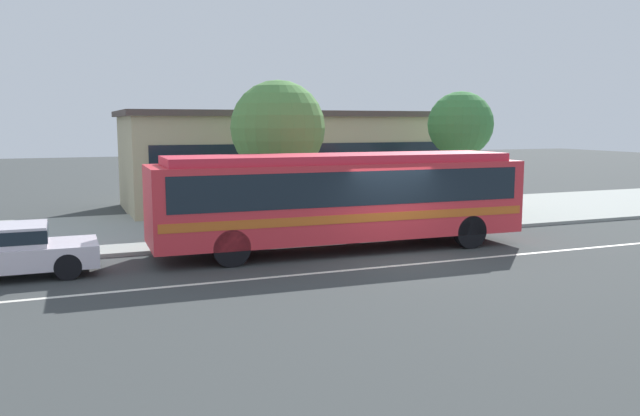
# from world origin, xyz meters

# --- Properties ---
(ground_plane) EXTENTS (120.00, 120.00, 0.00)m
(ground_plane) POSITION_xyz_m (0.00, 0.00, 0.00)
(ground_plane) COLOR #373C3C
(sidewalk_slab) EXTENTS (60.00, 8.00, 0.12)m
(sidewalk_slab) POSITION_xyz_m (0.00, 7.08, 0.06)
(sidewalk_slab) COLOR #979C96
(sidewalk_slab) RESTS_ON ground_plane
(lane_stripe_center) EXTENTS (56.00, 0.16, 0.01)m
(lane_stripe_center) POSITION_xyz_m (0.00, -0.80, 0.00)
(lane_stripe_center) COLOR silver
(lane_stripe_center) RESTS_ON ground_plane
(transit_bus) EXTENTS (11.11, 2.78, 2.84)m
(transit_bus) POSITION_xyz_m (-1.00, 1.73, 1.65)
(transit_bus) COLOR red
(transit_bus) RESTS_ON ground_plane
(sedan_behind_bus) EXTENTS (4.33, 1.82, 1.29)m
(sedan_behind_bus) POSITION_xyz_m (-10.09, 1.58, 0.72)
(sedan_behind_bus) COLOR silver
(sedan_behind_bus) RESTS_ON ground_plane
(pedestrian_waiting_near_sign) EXTENTS (0.47, 0.47, 1.61)m
(pedestrian_waiting_near_sign) POSITION_xyz_m (-2.09, 4.92, 1.06)
(pedestrian_waiting_near_sign) COLOR #665A53
(pedestrian_waiting_near_sign) RESTS_ON sidewalk_slab
(pedestrian_walking_along_curb) EXTENTS (0.45, 0.45, 1.70)m
(pedestrian_walking_along_curb) POSITION_xyz_m (0.99, 3.82, 1.12)
(pedestrian_walking_along_curb) COLOR navy
(pedestrian_walking_along_curb) RESTS_ON sidewalk_slab
(street_tree_near_stop) EXTENTS (3.25, 3.25, 5.08)m
(street_tree_near_stop) POSITION_xyz_m (-1.65, 5.62, 3.55)
(street_tree_near_stop) COLOR brown
(street_tree_near_stop) RESTS_ON sidewalk_slab
(street_tree_mid_block) EXTENTS (2.55, 2.55, 4.85)m
(street_tree_mid_block) POSITION_xyz_m (5.93, 5.96, 3.64)
(street_tree_mid_block) COLOR brown
(street_tree_mid_block) RESTS_ON sidewalk_slab
(station_building) EXTENTS (14.62, 6.78, 4.25)m
(station_building) POSITION_xyz_m (0.94, 12.14, 2.13)
(station_building) COLOR tan
(station_building) RESTS_ON ground_plane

